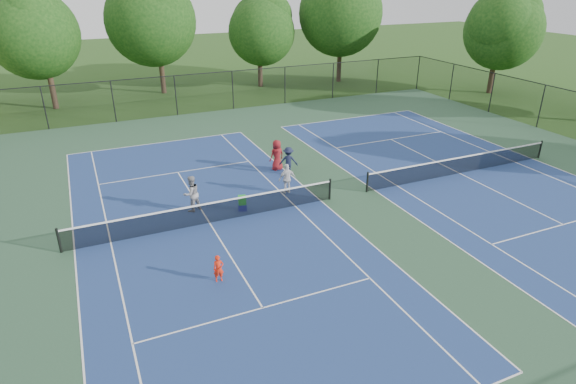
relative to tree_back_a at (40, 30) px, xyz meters
name	(u,v)px	position (x,y,z in m)	size (l,w,h in m)	color
ground	(348,196)	(13.00, -24.00, -6.04)	(140.00, 140.00, 0.00)	#234716
court_pad	(348,196)	(13.00, -24.00, -6.03)	(36.00, 36.00, 0.01)	#2C4E37
tennis_court_left	(209,221)	(6.00, -24.00, -5.94)	(12.00, 23.83, 1.07)	navy
tennis_court_right	(460,172)	(20.00, -24.00, -5.94)	(12.00, 23.83, 1.07)	navy
perimeter_fence	(350,165)	(13.00, -24.00, -4.44)	(36.08, 36.08, 3.02)	black
tree_back_a	(40,30)	(0.00, 0.00, 0.00)	(6.80, 6.80, 9.15)	#2D2116
tree_back_b	(156,16)	(9.00, 2.00, 0.56)	(7.60, 7.60, 10.03)	#2D2116
tree_back_c	(259,26)	(18.00, 1.00, -0.56)	(6.00, 6.00, 8.40)	#2D2116
tree_back_d	(342,9)	(26.00, 0.00, 0.79)	(7.80, 7.80, 10.37)	#2D2116
tree_side_e	(500,26)	(36.00, -10.00, -0.23)	(6.60, 6.60, 8.87)	#2D2116
child_player	(218,269)	(5.15, -28.34, -5.53)	(0.37, 0.25, 1.02)	red
instructor	(191,194)	(5.64, -22.49, -5.19)	(0.83, 0.65, 1.70)	gray
bystander_a	(287,179)	(10.39, -22.47, -5.27)	(0.90, 0.37, 1.53)	silver
bystander_b	(288,161)	(11.44, -20.27, -5.27)	(0.99, 0.57, 1.54)	#181E36
bystander_c	(277,155)	(11.12, -19.44, -5.18)	(0.84, 0.55, 1.71)	maroon
ball_crate	(242,207)	(7.73, -23.41, -5.88)	(0.38, 0.28, 0.32)	navy
ball_hopper	(242,200)	(7.73, -23.41, -5.51)	(0.34, 0.26, 0.42)	green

